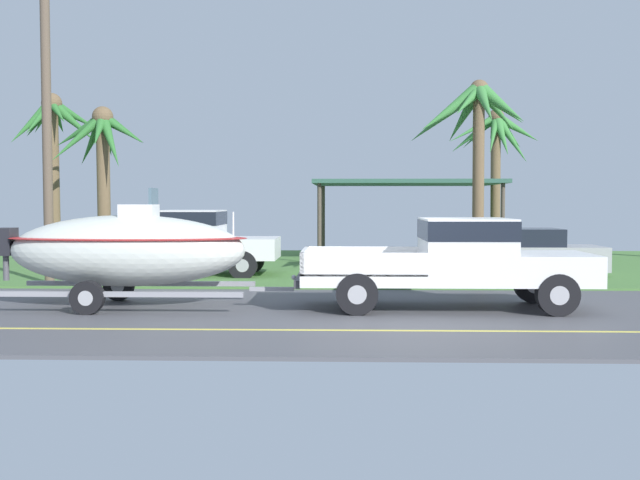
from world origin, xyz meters
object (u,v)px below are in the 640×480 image
Objects in this scene: palm_tree_near_right at (496,145)px; boat_on_trailer at (127,250)px; carport_awning at (405,184)px; utility_pole at (47,118)px; parked_sedan_near at (521,253)px; palm_tree_mid at (53,138)px; pickup_truck_towing at (464,258)px; parked_pickup_background at (191,240)px; palm_tree_far_left at (475,122)px; palm_tree_near_left at (102,149)px.

boat_on_trailer is at bearing -127.35° from palm_tree_near_right.
palm_tree_near_right is at bearing 12.05° from carport_awning.
utility_pole reaches higher than boat_on_trailer.
boat_on_trailer is 1.36× the size of parked_sedan_near.
palm_tree_mid reaches higher than boat_on_trailer.
pickup_truck_towing is at bearing -89.22° from carport_awning.
boat_on_trailer is 0.92× the size of carport_awning.
parked_pickup_background is 1.15× the size of palm_tree_far_left.
parked_sedan_near is at bearing -12.71° from palm_tree_mid.
palm_tree_far_left is (-2.35, -9.06, -0.11)m from palm_tree_near_right.
palm_tree_mid is 14.41m from palm_tree_far_left.
palm_tree_mid is at bearing -168.56° from carport_awning.
parked_pickup_background is 1.16× the size of palm_tree_near_left.
palm_tree_near_right reaches higher than palm_tree_near_left.
palm_tree_mid reaches higher than palm_tree_near_left.
palm_tree_far_left is 10.88m from utility_pole.
parked_pickup_background is at bearing 137.20° from pickup_truck_towing.
palm_tree_far_left is at bearing -82.61° from carport_awning.
utility_pole reaches higher than pickup_truck_towing.
palm_tree_near_right is at bearing 11.58° from palm_tree_mid.
utility_pole is (-10.87, -0.33, 0.13)m from palm_tree_far_left.
utility_pole reaches higher than palm_tree_near_right.
utility_pole is at bearing -138.54° from carport_awning.
carport_awning is (-2.86, 5.81, 2.11)m from parked_sedan_near.
palm_tree_mid is (-15.51, -3.18, 0.03)m from palm_tree_near_right.
utility_pole reaches higher than palm_tree_mid.
carport_awning is 10.72m from palm_tree_near_left.
palm_tree_far_left is (10.99, -4.38, 0.35)m from palm_tree_near_left.
carport_awning is (6.66, 6.16, 1.72)m from parked_pickup_background.
palm_tree_far_left is at bearing 28.27° from boat_on_trailer.
palm_tree_far_left is (7.74, 4.16, 2.99)m from boat_on_trailer.
parked_sedan_near is 0.67× the size of carport_awning.
palm_tree_mid reaches higher than palm_tree_far_left.
parked_pickup_background is 5.14m from utility_pole.
palm_tree_near_left is 4.73m from utility_pole.
palm_tree_near_right reaches higher than carport_awning.
utility_pole is at bearing 129.30° from boat_on_trailer.
boat_on_trailer is 1.18× the size of palm_tree_near_left.
palm_tree_near_left is (-12.77, 1.87, 3.14)m from parked_sedan_near.
palm_tree_far_left reaches higher than pickup_truck_towing.
palm_tree_far_left reaches higher than palm_tree_near_left.
utility_pole is (-9.96, 3.83, 3.26)m from pickup_truck_towing.
boat_on_trailer reaches higher than parked_sedan_near.
carport_awning is 3.81m from palm_tree_near_right.
carport_awning is at bearing 42.78° from parked_pickup_background.
pickup_truck_towing is at bearing -111.99° from parked_sedan_near.
parked_pickup_background reaches higher than pickup_truck_towing.
boat_on_trailer is 11.63m from parked_sedan_near.
palm_tree_near_right is 16.21m from utility_pole.
carport_awning reaches higher than boat_on_trailer.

